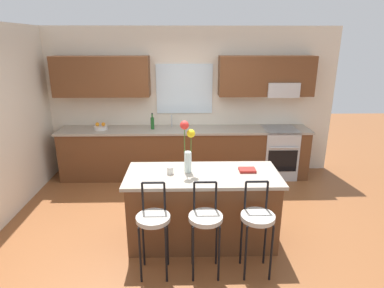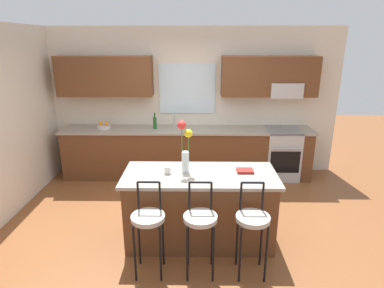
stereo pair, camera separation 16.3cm
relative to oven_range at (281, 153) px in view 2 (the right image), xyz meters
name	(u,v)px [view 2 (the right image)]	position (x,y,z in m)	size (l,w,h in m)	color
ground_plane	(184,224)	(-1.74, -1.68, -0.46)	(14.00, 14.00, 0.00)	brown
back_wall_assembly	(189,94)	(-1.71, 0.31, 1.05)	(5.60, 0.50, 2.70)	beige
counter_run	(187,152)	(-1.75, 0.02, 0.01)	(4.56, 0.64, 0.92)	brown
sink_faucet	(174,119)	(-1.98, 0.17, 0.60)	(0.02, 0.13, 0.23)	#B7BABC
oven_range	(281,153)	(0.00, 0.00, 0.00)	(0.60, 0.64, 0.92)	#B7BABC
kitchen_island	(200,207)	(-1.53, -2.04, 0.00)	(1.86, 0.81, 0.92)	brown
bar_stool_near	(148,221)	(-2.08, -2.66, 0.18)	(0.36, 0.36, 1.04)	black
bar_stool_middle	(200,222)	(-1.53, -2.66, 0.18)	(0.36, 0.36, 1.04)	black
bar_stool_far	(253,222)	(-0.98, -2.66, 0.18)	(0.36, 0.36, 1.04)	black
flower_vase	(185,146)	(-1.71, -1.99, 0.80)	(0.18, 0.11, 0.65)	silver
mug_ceramic	(167,170)	(-1.92, -2.04, 0.51)	(0.08, 0.08, 0.09)	silver
cookbook	(245,171)	(-0.98, -1.98, 0.48)	(0.20, 0.15, 0.03)	maroon
fruit_bowl_oranges	(104,126)	(-3.26, 0.02, 0.50)	(0.24, 0.24, 0.13)	silver
bottle_olive_oil	(155,123)	(-2.33, 0.02, 0.58)	(0.06, 0.06, 0.29)	#1E5923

